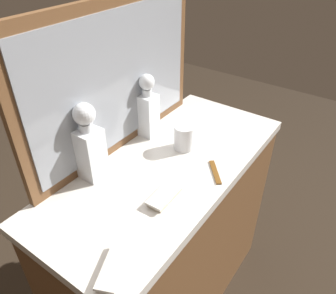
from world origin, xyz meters
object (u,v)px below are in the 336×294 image
object	(u,v)px
crystal_decanter_rear	(90,149)
crystal_decanter_far_left	(148,112)
silver_brush_left	(165,195)
silver_brush_front	(114,268)
tortoiseshell_comb	(215,172)
crystal_tumbler_rear	(184,138)

from	to	relation	value
crystal_decanter_rear	crystal_decanter_far_left	bearing A→B (deg)	1.09
silver_brush_left	silver_brush_front	size ratio (longest dim) A/B	0.95
crystal_decanter_rear	tortoiseshell_comb	size ratio (longest dim) A/B	2.57
crystal_tumbler_rear	tortoiseshell_comb	distance (m)	0.21
silver_brush_front	tortoiseshell_comb	size ratio (longest dim) A/B	1.39
crystal_tumbler_rear	crystal_decanter_rear	bearing A→B (deg)	152.60
crystal_decanter_far_left	tortoiseshell_comb	size ratio (longest dim) A/B	2.41
crystal_decanter_far_left	silver_brush_front	size ratio (longest dim) A/B	1.74
crystal_tumbler_rear	tortoiseshell_comb	bearing A→B (deg)	-110.61
crystal_tumbler_rear	silver_brush_left	bearing A→B (deg)	-159.01
silver_brush_front	tortoiseshell_comb	xyz separation A→B (m)	(0.53, -0.02, -0.01)
crystal_decanter_rear	silver_brush_front	world-z (taller)	crystal_decanter_rear
crystal_decanter_rear	crystal_decanter_far_left	world-z (taller)	crystal_decanter_rear
crystal_decanter_rear	silver_brush_left	xyz separation A→B (m)	(0.05, -0.29, -0.11)
silver_brush_left	silver_brush_front	world-z (taller)	same
crystal_decanter_far_left	silver_brush_left	world-z (taller)	crystal_decanter_far_left
silver_brush_left	crystal_tumbler_rear	bearing A→B (deg)	20.99
crystal_tumbler_rear	silver_brush_left	size ratio (longest dim) A/B	0.68
crystal_decanter_rear	crystal_tumbler_rear	world-z (taller)	crystal_decanter_rear
crystal_decanter_far_left	silver_brush_front	xyz separation A→B (m)	(-0.60, -0.35, -0.10)
crystal_decanter_far_left	crystal_tumbler_rear	size ratio (longest dim) A/B	2.67
crystal_decanter_rear	silver_brush_left	bearing A→B (deg)	-79.42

